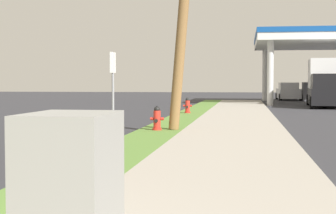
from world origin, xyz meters
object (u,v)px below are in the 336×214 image
at_px(fire_hydrant_second, 157,120).
at_px(fire_hydrant_nearest, 75,153).
at_px(truck_black_at_forecourt, 325,84).
at_px(car_silver_by_near_pump, 288,92).
at_px(fire_hydrant_third, 188,106).
at_px(street_sign_post, 113,81).

bearing_deg(fire_hydrant_second, fire_hydrant_nearest, -90.35).
xyz_separation_m(fire_hydrant_nearest, truck_black_at_forecourt, (7.84, 26.54, 1.04)).
xyz_separation_m(fire_hydrant_nearest, fire_hydrant_second, (0.05, 7.68, 0.00)).
distance_m(car_silver_by_near_pump, truck_black_at_forecourt, 13.41).
xyz_separation_m(fire_hydrant_nearest, fire_hydrant_third, (-0.00, 16.72, 0.00)).
relative_size(fire_hydrant_nearest, truck_black_at_forecourt, 0.11).
xyz_separation_m(fire_hydrant_second, street_sign_post, (-0.12, -4.93, 1.19)).
bearing_deg(fire_hydrant_nearest, car_silver_by_near_pump, 80.62).
height_order(street_sign_post, car_silver_by_near_pump, street_sign_post).
height_order(fire_hydrant_second, truck_black_at_forecourt, truck_black_at_forecourt).
relative_size(fire_hydrant_second, car_silver_by_near_pump, 0.16).
bearing_deg(fire_hydrant_nearest, fire_hydrant_third, 90.01).
bearing_deg(street_sign_post, fire_hydrant_second, 88.63).
bearing_deg(car_silver_by_near_pump, fire_hydrant_third, -105.90).
distance_m(fire_hydrant_second, fire_hydrant_third, 9.04).
bearing_deg(truck_black_at_forecourt, car_silver_by_near_pump, 95.37).
xyz_separation_m(fire_hydrant_nearest, street_sign_post, (-0.07, 2.75, 1.19)).
bearing_deg(fire_hydrant_third, truck_black_at_forecourt, 51.37).
xyz_separation_m(car_silver_by_near_pump, truck_black_at_forecourt, (1.25, -13.33, 0.77)).
bearing_deg(fire_hydrant_nearest, street_sign_post, 91.46).
bearing_deg(fire_hydrant_third, car_silver_by_near_pump, 74.10).
xyz_separation_m(fire_hydrant_nearest, car_silver_by_near_pump, (6.59, 39.87, 0.28)).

